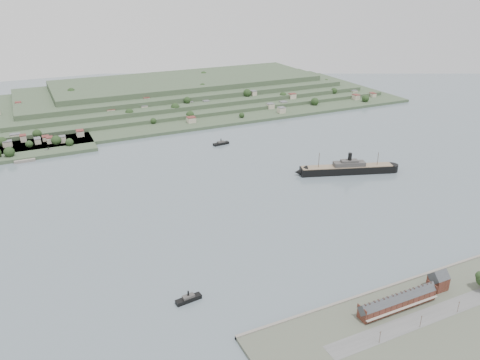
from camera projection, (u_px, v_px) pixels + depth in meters
name	position (u px, v px, depth m)	size (l,w,h in m)	color
ground	(276.00, 200.00, 430.33)	(1400.00, 1400.00, 0.00)	slate
near_shore	(432.00, 323.00, 274.97)	(220.00, 80.00, 2.60)	#4C5142
terrace_row	(398.00, 301.00, 284.27)	(55.60, 9.80, 11.07)	#4E281B
gabled_building	(438.00, 280.00, 301.79)	(10.40, 10.18, 14.09)	#4E281B
far_peninsula	(173.00, 95.00, 762.76)	(760.00, 309.00, 30.00)	#3C5136
steamship	(344.00, 169.00, 486.75)	(107.70, 46.04, 26.68)	black
tugboat	(189.00, 299.00, 294.50)	(17.33, 6.50, 7.61)	black
ferry_west	(49.00, 151.00, 546.42)	(19.79, 10.23, 7.15)	black
ferry_east	(221.00, 143.00, 572.09)	(20.94, 8.27, 7.64)	black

